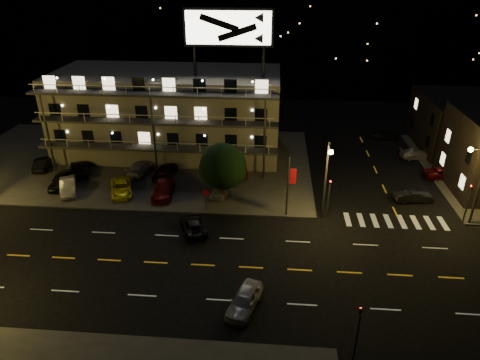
# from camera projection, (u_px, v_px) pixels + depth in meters

# --- Properties ---
(ground) EXTENTS (140.00, 140.00, 0.00)m
(ground) POSITION_uv_depth(u_px,v_px,m) (227.00, 266.00, 35.34)
(ground) COLOR black
(ground) RESTS_ON ground
(curb_nw) EXTENTS (44.00, 24.00, 0.15)m
(curb_nw) POSITION_uv_depth(u_px,v_px,m) (134.00, 161.00, 54.11)
(curb_nw) COLOR #31312F
(curb_nw) RESTS_ON ground
(motel) EXTENTS (28.00, 13.80, 18.10)m
(motel) POSITION_uv_depth(u_px,v_px,m) (170.00, 112.00, 54.90)
(motel) COLOR gray
(motel) RESTS_ON ground
(side_bldg_back) EXTENTS (14.06, 12.00, 7.00)m
(side_bldg_back) POSITION_uv_depth(u_px,v_px,m) (475.00, 124.00, 56.50)
(side_bldg_back) COLOR black
(side_bldg_back) RESTS_ON ground
(hill_backdrop) EXTENTS (120.00, 25.00, 24.00)m
(hill_backdrop) POSITION_uv_depth(u_px,v_px,m) (233.00, 20.00, 91.75)
(hill_backdrop) COLOR black
(hill_backdrop) RESTS_ON ground
(streetlight_nc) EXTENTS (0.44, 1.92, 8.00)m
(streetlight_nc) POSITION_uv_depth(u_px,v_px,m) (327.00, 174.00, 39.55)
(streetlight_nc) COLOR #2D2D30
(streetlight_nc) RESTS_ON ground
(streetlight_ne) EXTENTS (1.92, 0.44, 8.00)m
(streetlight_ne) POSITION_uv_depth(u_px,v_px,m) (478.00, 178.00, 38.88)
(streetlight_ne) COLOR #2D2D30
(streetlight_ne) RESTS_ON ground
(signal_nw) EXTENTS (0.20, 0.27, 4.60)m
(signal_nw) POSITION_uv_depth(u_px,v_px,m) (329.00, 194.00, 41.09)
(signal_nw) COLOR #2D2D30
(signal_nw) RESTS_ON ground
(signal_sw) EXTENTS (0.20, 0.27, 4.60)m
(signal_sw) POSITION_uv_depth(u_px,v_px,m) (358.00, 328.00, 25.97)
(signal_sw) COLOR #2D2D30
(signal_sw) RESTS_ON ground
(signal_ne) EXTENTS (0.27, 0.20, 4.60)m
(signal_ne) POSITION_uv_depth(u_px,v_px,m) (469.00, 200.00, 40.15)
(signal_ne) COLOR #2D2D30
(signal_ne) RESTS_ON ground
(banner_north) EXTENTS (0.83, 0.16, 6.40)m
(banner_north) POSITION_uv_depth(u_px,v_px,m) (289.00, 185.00, 40.90)
(banner_north) COLOR #2D2D30
(banner_north) RESTS_ON ground
(stop_sign) EXTENTS (0.91, 0.11, 2.61)m
(stop_sign) POSITION_uv_depth(u_px,v_px,m) (206.00, 197.00, 42.41)
(stop_sign) COLOR #2D2D30
(stop_sign) RESTS_ON ground
(tree) EXTENTS (4.97, 4.78, 6.25)m
(tree) POSITION_uv_depth(u_px,v_px,m) (223.00, 168.00, 43.39)
(tree) COLOR black
(tree) RESTS_ON curb_nw
(lot_car_0) EXTENTS (1.99, 4.50, 1.50)m
(lot_car_0) POSITION_uv_depth(u_px,v_px,m) (61.00, 180.00, 47.49)
(lot_car_0) COLOR black
(lot_car_0) RESTS_ON curb_nw
(lot_car_1) EXTENTS (3.20, 4.69, 1.46)m
(lot_car_1) POSITION_uv_depth(u_px,v_px,m) (68.00, 186.00, 46.23)
(lot_car_1) COLOR #9C9CA1
(lot_car_1) RESTS_ON curb_nw
(lot_car_2) EXTENTS (3.66, 5.17, 1.31)m
(lot_car_2) POSITION_uv_depth(u_px,v_px,m) (121.00, 188.00, 46.05)
(lot_car_2) COLOR yellow
(lot_car_2) RESTS_ON curb_nw
(lot_car_3) EXTENTS (2.41, 5.15, 1.45)m
(lot_car_3) POSITION_uv_depth(u_px,v_px,m) (163.00, 189.00, 45.66)
(lot_car_3) COLOR #570C0D
(lot_car_3) RESTS_ON curb_nw
(lot_car_4) EXTENTS (2.83, 4.37, 1.39)m
(lot_car_4) POSITION_uv_depth(u_px,v_px,m) (223.00, 188.00, 45.86)
(lot_car_4) COLOR #9C9CA1
(lot_car_4) RESTS_ON curb_nw
(lot_car_5) EXTENTS (2.20, 4.22, 1.32)m
(lot_car_5) POSITION_uv_depth(u_px,v_px,m) (43.00, 163.00, 51.66)
(lot_car_5) COLOR black
(lot_car_5) RESTS_ON curb_nw
(lot_car_6) EXTENTS (3.56, 5.10, 1.29)m
(lot_car_6) POSITION_uv_depth(u_px,v_px,m) (79.00, 168.00, 50.45)
(lot_car_6) COLOR black
(lot_car_6) RESTS_ON curb_nw
(lot_car_7) EXTENTS (2.68, 5.18, 1.43)m
(lot_car_7) POSITION_uv_depth(u_px,v_px,m) (141.00, 167.00, 50.58)
(lot_car_7) COLOR #9C9CA1
(lot_car_7) RESTS_ON curb_nw
(lot_car_8) EXTENTS (2.43, 4.74, 1.55)m
(lot_car_8) POSITION_uv_depth(u_px,v_px,m) (165.00, 171.00, 49.51)
(lot_car_8) COLOR black
(lot_car_8) RESTS_ON curb_nw
(lot_car_9) EXTENTS (2.73, 4.87, 1.52)m
(lot_car_9) POSITION_uv_depth(u_px,v_px,m) (238.00, 167.00, 50.43)
(lot_car_9) COLOR #570C0D
(lot_car_9) RESTS_ON curb_nw
(side_car_0) EXTENTS (4.10, 1.85, 1.31)m
(side_car_0) POSITION_uv_depth(u_px,v_px,m) (413.00, 196.00, 44.72)
(side_car_0) COLOR black
(side_car_0) RESTS_ON ground
(side_car_1) EXTENTS (4.57, 2.39, 1.23)m
(side_car_1) POSITION_uv_depth(u_px,v_px,m) (444.00, 173.00, 49.67)
(side_car_1) COLOR #570C0D
(side_car_1) RESTS_ON ground
(side_car_2) EXTENTS (4.54, 2.29, 1.26)m
(side_car_2) POSITION_uv_depth(u_px,v_px,m) (417.00, 154.00, 54.75)
(side_car_2) COLOR #9C9CA1
(side_car_2) RESTS_ON ground
(side_car_3) EXTENTS (3.85, 1.79, 1.27)m
(side_car_3) POSITION_uv_depth(u_px,v_px,m) (385.00, 134.00, 61.01)
(side_car_3) COLOR black
(side_car_3) RESTS_ON ground
(road_car_east) EXTENTS (2.90, 4.56, 1.44)m
(road_car_east) POSITION_uv_depth(u_px,v_px,m) (244.00, 300.00, 30.74)
(road_car_east) COLOR #9C9CA1
(road_car_east) RESTS_ON ground
(road_car_west) EXTENTS (3.54, 4.86, 1.23)m
(road_car_west) POSITION_uv_depth(u_px,v_px,m) (193.00, 225.00, 39.80)
(road_car_west) COLOR black
(road_car_west) RESTS_ON ground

